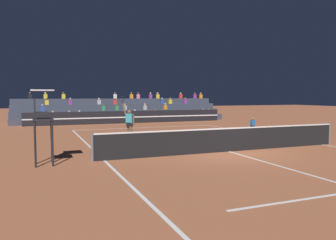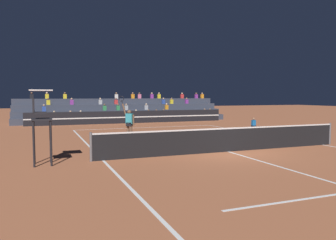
# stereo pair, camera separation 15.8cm
# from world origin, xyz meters

# --- Properties ---
(ground_plane) EXTENTS (120.00, 120.00, 0.00)m
(ground_plane) POSITION_xyz_m (0.00, 0.00, 0.00)
(ground_plane) COLOR #AD603D
(court_lines) EXTENTS (11.10, 23.90, 0.01)m
(court_lines) POSITION_xyz_m (0.00, 0.00, 0.00)
(court_lines) COLOR white
(court_lines) RESTS_ON ground
(tennis_net) EXTENTS (12.00, 0.10, 1.10)m
(tennis_net) POSITION_xyz_m (0.00, 0.00, 0.54)
(tennis_net) COLOR slate
(tennis_net) RESTS_ON ground
(sponsor_banner_wall) EXTENTS (18.00, 0.26, 1.10)m
(sponsor_banner_wall) POSITION_xyz_m (0.00, 16.46, 0.55)
(sponsor_banner_wall) COLOR black
(sponsor_banner_wall) RESTS_ON ground
(bleacher_stand) EXTENTS (20.20, 3.80, 2.83)m
(bleacher_stand) POSITION_xyz_m (0.01, 19.63, 0.84)
(bleacher_stand) COLOR #383D4C
(bleacher_stand) RESTS_ON ground
(umpire_chair) EXTENTS (0.76, 0.84, 2.67)m
(umpire_chair) POSITION_xyz_m (-7.68, -0.00, 1.72)
(umpire_chair) COLOR black
(umpire_chair) RESTS_ON ground
(ball_kid_courtside) EXTENTS (0.30, 0.36, 0.84)m
(ball_kid_courtside) POSITION_xyz_m (7.07, 7.90, 0.33)
(ball_kid_courtside) COLOR black
(ball_kid_courtside) RESTS_ON ground
(tennis_player) EXTENTS (0.74, 0.69, 2.50)m
(tennis_player) POSITION_xyz_m (-3.26, 4.70, 0.99)
(tennis_player) COLOR brown
(tennis_player) RESTS_ON ground
(tennis_ball) EXTENTS (0.07, 0.07, 0.07)m
(tennis_ball) POSITION_xyz_m (-4.24, 7.70, 0.03)
(tennis_ball) COLOR #C6DB33
(tennis_ball) RESTS_ON ground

